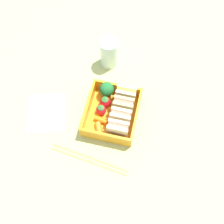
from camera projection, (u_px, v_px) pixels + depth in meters
ground_plane at (112, 117)px, 69.63cm from camera, size 120.00×120.00×2.00cm
bento_tray at (112, 115)px, 68.18cm from camera, size 15.11×13.55×1.20cm
bento_rim at (112, 111)px, 65.90cm from camera, size 15.11×13.55×3.81cm
sandwich_left at (126, 95)px, 66.70cm from camera, size 2.66×5.29×5.96cm
sandwich_center_left at (123, 106)px, 65.35cm from camera, size 2.66×5.29×5.96cm
sandwich_center at (121, 117)px, 64.00cm from camera, size 2.66×5.29×5.96cm
sandwich_center_right at (118, 129)px, 62.65cm from camera, size 2.66×5.29×5.96cm
broccoli_floret at (107, 89)px, 67.47cm from camera, size 3.98×3.98×5.03cm
strawberry_far_left at (105, 102)px, 67.36cm from camera, size 3.06×3.06×3.66cm
strawberry_left at (101, 110)px, 66.48cm from camera, size 2.80×2.80×3.40cm
carrot_stick_left at (101, 120)px, 66.14cm from camera, size 2.04×3.85×1.48cm
carrot_stick_far_left at (99, 129)px, 65.05cm from camera, size 3.94×2.89×1.56cm
chopstick_pair at (89, 159)px, 63.39cm from camera, size 4.28×20.79×0.70cm
drinking_glass at (109, 53)px, 72.07cm from camera, size 5.26×5.26×9.11cm
folded_napkin at (46, 113)px, 68.94cm from camera, size 13.93×12.95×0.40cm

